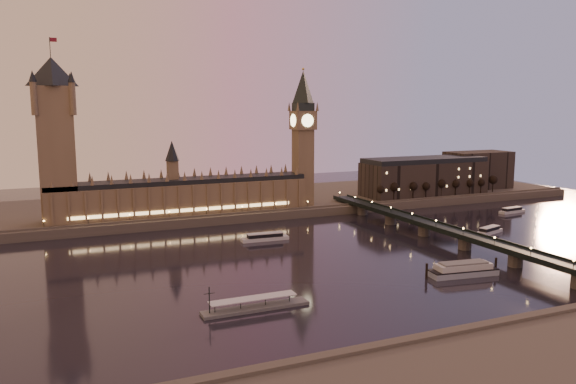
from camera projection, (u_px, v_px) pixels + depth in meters
name	position (u px, v px, depth m)	size (l,w,h in m)	color
ground	(306.00, 258.00, 304.05)	(700.00, 700.00, 0.00)	black
far_embankment	(254.00, 202.00, 465.08)	(560.00, 130.00, 6.00)	#423D35
palace_of_westminster	(182.00, 192.00, 394.83)	(180.00, 26.62, 52.00)	brown
victoria_tower	(55.00, 131.00, 356.85)	(31.68, 31.68, 118.00)	brown
big_ben	(303.00, 130.00, 425.35)	(17.68, 17.68, 104.00)	brown
westminster_bridge	(443.00, 233.00, 339.14)	(13.20, 260.00, 15.30)	black
city_block	(442.00, 174.00, 495.94)	(155.00, 45.00, 34.00)	black
bare_tree_0	(381.00, 189.00, 446.29)	(6.72, 6.72, 13.66)	black
bare_tree_1	(396.00, 188.00, 452.05)	(6.72, 6.72, 13.66)	black
bare_tree_2	(411.00, 187.00, 457.82)	(6.72, 6.72, 13.66)	black
bare_tree_3	(426.00, 186.00, 463.58)	(6.72, 6.72, 13.66)	black
bare_tree_4	(440.00, 185.00, 469.34)	(6.72, 6.72, 13.66)	black
bare_tree_5	(454.00, 184.00, 475.10)	(6.72, 6.72, 13.66)	black
bare_tree_6	(468.00, 183.00, 480.86)	(6.72, 6.72, 13.66)	black
bare_tree_7	(482.00, 182.00, 486.62)	(6.72, 6.72, 13.66)	black
bare_tree_8	(495.00, 181.00, 492.38)	(6.72, 6.72, 13.66)	black
cruise_boat_a	(265.00, 237.00, 343.61)	(29.70, 8.09, 4.70)	silver
cruise_boat_b	(512.00, 210.00, 433.27)	(23.92, 8.27, 4.33)	silver
cruise_boat_c	(490.00, 230.00, 362.85)	(23.31, 12.65, 4.50)	silver
moored_barge	(463.00, 269.00, 272.06)	(39.07, 14.07, 7.23)	#8998AE
pontoon_pier	(255.00, 306.00, 226.90)	(44.77, 7.46, 11.94)	#595B5E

